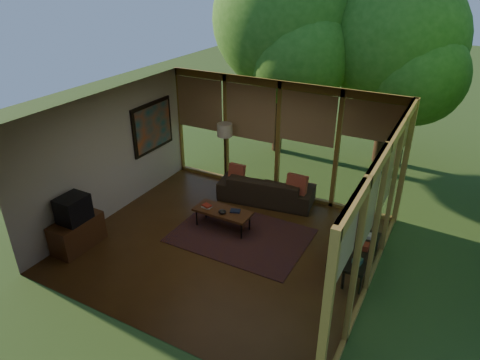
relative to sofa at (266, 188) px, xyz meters
The scene contains 25 objects.
floor 2.03m from the sofa, 89.03° to the right, with size 5.50×5.50×0.00m, color #5A3817.
ceiling 3.11m from the sofa, 89.03° to the right, with size 5.50×5.50×0.00m, color silver.
wall_left 3.53m from the sofa, 143.63° to the right, with size 0.04×5.00×2.70m, color beige.
wall_front 4.62m from the sofa, 89.57° to the right, with size 5.50×0.04×2.70m, color beige.
window_wall_back 1.15m from the sofa, 86.13° to the left, with size 5.50×0.12×2.70m, color olive.
window_wall_right 3.58m from the sofa, 35.69° to the right, with size 0.12×5.00×2.70m, color olive.
tree_nw 4.58m from the sofa, 109.05° to the left, with size 3.68×3.68×5.49m.
tree_ne 4.95m from the sofa, 63.73° to the left, with size 3.40×3.40×4.94m.
rug 1.60m from the sofa, 83.75° to the right, with size 2.65×1.88×0.01m, color maroon.
sofa is the anchor object (origin of this frame).
pillow_left 0.79m from the sofa, behind, with size 0.39×0.13×0.39m, color maroon.
pillow_right 0.81m from the sofa, ahead, with size 0.45×0.15×0.45m, color maroon.
ct_book_lower 1.67m from the sofa, 112.79° to the right, with size 0.19×0.14×0.03m, color beige.
ct_book_upper 1.67m from the sofa, 112.79° to the right, with size 0.18×0.14×0.03m, color maroon.
ct_book_side 1.41m from the sofa, 91.80° to the right, with size 0.20×0.15×0.03m, color #151C31.
ct_bowl 1.61m from the sofa, 98.77° to the right, with size 0.16×0.16×0.07m, color black.
media_cabinet 4.16m from the sofa, 125.86° to the right, with size 0.50×1.00×0.60m, color #5A3218.
television 4.18m from the sofa, 125.63° to the right, with size 0.45×0.55×0.50m, color black.
console_book_a 3.11m from the sofa, 38.44° to the right, with size 0.23×0.17×0.08m, color #355D4E.
console_book_b 2.86m from the sofa, 31.33° to the right, with size 0.23×0.17×0.11m, color maroon.
console_book_c 2.67m from the sofa, 23.96° to the right, with size 0.23×0.17×0.06m, color beige.
floor_lamp 1.60m from the sofa, behind, with size 0.36×0.36×1.65m.
coffee_table 1.51m from the sofa, 101.22° to the right, with size 1.20×0.50×0.43m.
side_console 2.88m from the sofa, 32.18° to the right, with size 0.60×1.40×0.46m.
wall_painting 3.01m from the sofa, 167.38° to the right, with size 0.06×1.35×1.15m.
Camera 1 is at (3.56, -5.94, 4.93)m, focal length 32.00 mm.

